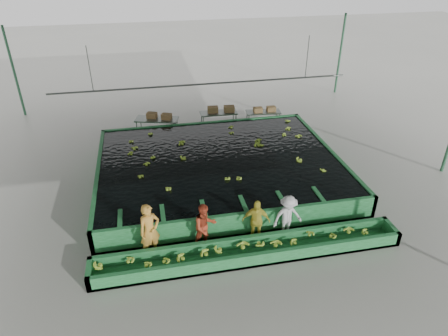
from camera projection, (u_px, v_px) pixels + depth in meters
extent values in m
plane|color=gray|center=(227.00, 196.00, 15.86)|extent=(80.00, 80.00, 0.00)
cube|color=gray|center=(227.00, 72.00, 13.38)|extent=(20.00, 22.00, 0.04)
cube|color=black|center=(219.00, 160.00, 16.72)|extent=(9.70, 7.70, 0.00)
cylinder|color=#59605B|center=(204.00, 84.00, 18.62)|extent=(0.08, 0.08, 14.00)
cylinder|color=#59605B|center=(90.00, 69.00, 17.24)|extent=(0.04, 0.04, 2.00)
cylinder|color=#59605B|center=(307.00, 57.00, 19.01)|extent=(0.04, 0.04, 2.00)
imported|color=gold|center=(150.00, 231.00, 12.47)|extent=(0.81, 0.69, 1.89)
imported|color=#A9391F|center=(205.00, 227.00, 12.84)|extent=(0.95, 0.83, 1.65)
imported|color=gold|center=(256.00, 221.00, 13.16)|extent=(0.99, 0.61, 1.58)
imported|color=silver|center=(288.00, 217.00, 13.36)|extent=(1.08, 0.69, 1.59)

